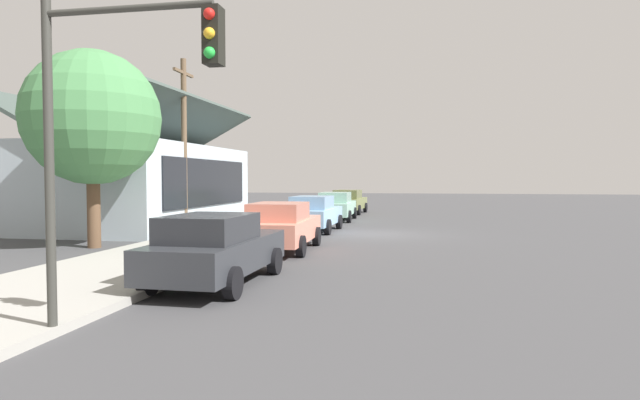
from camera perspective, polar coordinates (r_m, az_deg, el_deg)
ground_plane at (r=22.71m, az=5.98°, el=-3.66°), size 120.00×120.00×0.00m
sidewalk_curb at (r=23.81m, az=-7.59°, el=-3.20°), size 60.00×4.20×0.16m
car_charcoal at (r=12.13m, az=-11.11°, el=-5.12°), size 4.60×2.12×1.59m
car_coral at (r=17.45m, az=-4.18°, el=-2.79°), size 4.54×2.13×1.59m
car_skyblue at (r=23.64m, az=-0.68°, el=-1.43°), size 4.42×2.09×1.59m
car_seafoam at (r=29.75m, az=1.74°, el=-0.64°), size 4.82×2.04×1.59m
car_olive at (r=35.53m, az=3.08°, el=-0.15°), size 4.78×2.17×1.59m
storefront_building at (r=27.80m, az=-19.15°, el=1.68°), size 12.41×7.97×6.10m
shade_tree at (r=19.78m, az=-23.22°, el=8.05°), size 4.55×4.55×6.70m
traffic_light_main at (r=8.35m, az=-21.31°, el=9.80°), size 0.37×2.79×5.20m
utility_pole_wooden at (r=23.83m, az=-14.34°, el=6.02°), size 1.80×0.24×7.50m
fire_hydrant_red at (r=14.65m, az=-13.79°, el=-5.11°), size 0.22×0.22×0.71m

